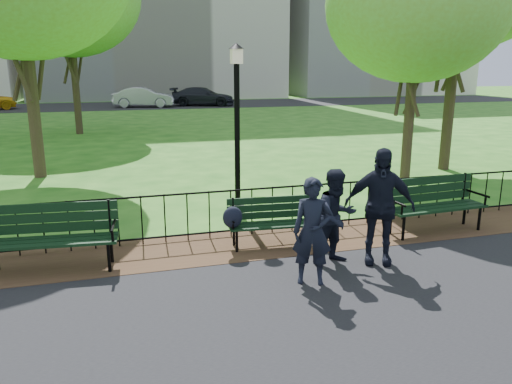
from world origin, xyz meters
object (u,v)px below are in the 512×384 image
object	(u,v)px
person_right	(379,206)
sedan_dark	(203,97)
park_bench_right_a	(433,199)
person_left	(313,231)
lamppost	(237,123)
sedan_silver	(144,97)
tree_near_e	(418,3)
person_mid	(336,217)
park_bench_main	(260,217)
park_bench_left_a	(52,230)

from	to	relation	value
person_right	sedan_dark	distance (m)	33.14
park_bench_right_a	person_left	distance (m)	3.49
lamppost	person_left	distance (m)	4.00
park_bench_right_a	lamppost	bearing A→B (deg)	141.58
lamppost	person_right	xyz separation A→B (m)	(1.43, -3.40, -0.98)
sedan_silver	sedan_dark	distance (m)	4.60
tree_near_e	person_mid	world-z (taller)	tree_near_e
park_bench_right_a	tree_near_e	xyz separation A→B (m)	(2.13, 4.25, 4.02)
person_right	sedan_silver	xyz separation A→B (m)	(-1.41, 32.82, -0.18)
park_bench_main	park_bench_right_a	xyz separation A→B (m)	(3.41, -0.06, 0.08)
park_bench_main	park_bench_left_a	xyz separation A→B (m)	(-3.33, -0.03, 0.08)
person_right	sedan_dark	xyz separation A→B (m)	(3.19, 32.98, -0.21)
park_bench_right_a	sedan_silver	size ratio (longest dim) A/B	0.44
park_bench_main	tree_near_e	size ratio (longest dim) A/B	0.27
person_mid	lamppost	bearing A→B (deg)	89.39
person_right	sedan_dark	world-z (taller)	person_right
person_left	person_right	size ratio (longest dim) A/B	0.84
park_bench_left_a	person_right	xyz separation A→B (m)	(4.94, -1.17, 0.30)
tree_near_e	park_bench_main	bearing A→B (deg)	-142.88
sedan_dark	park_bench_left_a	bearing A→B (deg)	-175.14
park_bench_right_a	person_left	xyz separation A→B (m)	(-3.11, -1.57, 0.15)
tree_near_e	person_left	size ratio (longest dim) A/B	4.31
park_bench_right_a	lamppost	size ratio (longest dim) A/B	0.57
person_mid	sedan_dark	size ratio (longest dim) A/B	0.31
park_bench_right_a	person_right	distance (m)	2.16
park_bench_right_a	tree_near_e	world-z (taller)	tree_near_e
sedan_dark	person_right	bearing A→B (deg)	-166.34
sedan_silver	park_bench_main	bearing A→B (deg)	-169.14
park_bench_right_a	person_right	xyz separation A→B (m)	(-1.81, -1.13, 0.30)
person_left	sedan_silver	size ratio (longest dim) A/B	0.34
lamppost	tree_near_e	world-z (taller)	tree_near_e
park_bench_right_a	sedan_dark	size ratio (longest dim) A/B	0.40
park_bench_left_a	person_mid	world-z (taller)	person_mid
tree_near_e	sedan_silver	xyz separation A→B (m)	(-5.35, 27.43, -3.90)
tree_near_e	sedan_silver	bearing A→B (deg)	101.04
tree_near_e	person_right	bearing A→B (deg)	-126.19
park_bench_main	person_right	world-z (taller)	person_right
person_mid	sedan_silver	bearing A→B (deg)	77.15
person_left	person_mid	distance (m)	0.88
park_bench_left_a	park_bench_right_a	xyz separation A→B (m)	(6.75, -0.03, 0.00)
person_mid	park_bench_left_a	bearing A→B (deg)	152.63
person_left	sedan_dark	distance (m)	33.72
person_mid	sedan_dark	xyz separation A→B (m)	(3.84, 32.82, -0.05)
park_bench_left_a	tree_near_e	xyz separation A→B (m)	(8.88, 4.22, 4.02)
sedan_dark	park_bench_main	bearing A→B (deg)	-169.39
park_bench_main	person_left	xyz separation A→B (m)	(0.30, -1.63, 0.23)
tree_near_e	sedan_dark	bearing A→B (deg)	91.56
lamppost	sedan_dark	distance (m)	29.96
person_left	tree_near_e	bearing A→B (deg)	68.49
sedan_silver	sedan_dark	xyz separation A→B (m)	(4.60, 0.17, -0.03)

